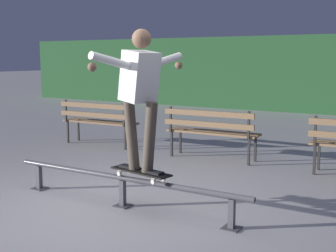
# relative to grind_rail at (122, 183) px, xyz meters

# --- Properties ---
(ground_plane) EXTENTS (90.00, 90.00, 0.00)m
(ground_plane) POSITION_rel_grind_rail_xyz_m (-0.00, -0.20, -0.28)
(ground_plane) COLOR #ADAAA8
(hedge_backdrop) EXTENTS (24.00, 1.20, 2.41)m
(hedge_backdrop) POSITION_rel_grind_rail_xyz_m (-0.00, 10.69, 0.93)
(hedge_backdrop) COLOR #234C28
(hedge_backdrop) RESTS_ON ground
(grind_rail) EXTENTS (3.20, 0.18, 0.37)m
(grind_rail) POSITION_rel_grind_rail_xyz_m (0.00, 0.00, 0.00)
(grind_rail) COLOR #47474C
(grind_rail) RESTS_ON ground
(skateboard) EXTENTS (0.80, 0.33, 0.09)m
(skateboard) POSITION_rel_grind_rail_xyz_m (0.26, 0.00, 0.17)
(skateboard) COLOR black
(skateboard) RESTS_ON grind_rail
(skateboarder) EXTENTS (0.63, 1.39, 1.56)m
(skateboarder) POSITION_rel_grind_rail_xyz_m (0.26, -0.00, 1.10)
(skateboarder) COLOR black
(skateboarder) RESTS_ON skateboard
(park_bench_leftmost) EXTENTS (1.61, 0.46, 0.88)m
(park_bench_leftmost) POSITION_rel_grind_rail_xyz_m (-2.65, 2.73, 0.26)
(park_bench_leftmost) COLOR #282623
(park_bench_leftmost) RESTS_ON ground
(park_bench_left_center) EXTENTS (1.61, 0.46, 0.88)m
(park_bench_left_center) POSITION_rel_grind_rail_xyz_m (-0.21, 2.73, 0.26)
(park_bench_left_center) COLOR #282623
(park_bench_left_center) RESTS_ON ground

